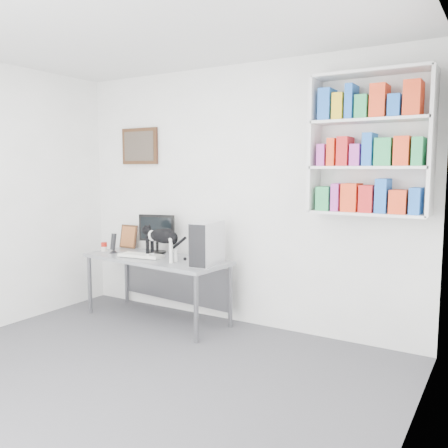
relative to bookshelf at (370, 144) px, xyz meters
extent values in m
cube|color=#4D4D52|center=(-1.40, -1.85, -1.85)|extent=(4.00, 4.00, 0.01)
cube|color=silver|center=(-1.40, -1.85, 0.85)|extent=(4.00, 4.00, 0.01)
cube|color=white|center=(-1.40, 0.15, -0.50)|extent=(4.00, 0.01, 2.70)
cube|color=white|center=(0.60, -1.85, -0.50)|extent=(0.01, 4.00, 2.70)
cube|color=silver|center=(0.00, 0.00, 0.00)|extent=(1.03, 0.28, 1.24)
cube|color=#4C3118|center=(-2.70, 0.12, 0.05)|extent=(0.52, 0.04, 0.42)
cube|color=gray|center=(-2.16, -0.28, -1.50)|extent=(1.71, 0.79, 0.69)
cube|color=black|center=(-2.32, -0.06, -0.94)|extent=(0.46, 0.31, 0.44)
cube|color=silver|center=(-2.30, -0.36, -1.14)|extent=(0.50, 0.24, 0.04)
cube|color=silver|center=(-1.49, -0.29, -0.95)|extent=(0.23, 0.44, 0.42)
cylinder|color=black|center=(-2.73, -0.32, -1.04)|extent=(0.12, 0.12, 0.23)
cube|color=#4C3118|center=(-2.82, 0.03, -1.02)|extent=(0.24, 0.10, 0.29)
cylinder|color=#AD180E|center=(-2.92, -0.28, -1.11)|extent=(0.09, 0.09, 0.10)
camera|label=1|loc=(1.06, -4.19, -0.21)|focal=38.00mm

